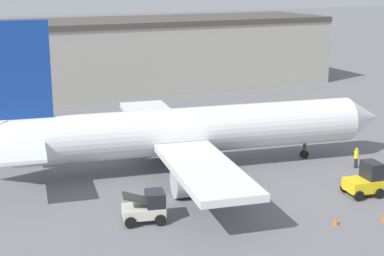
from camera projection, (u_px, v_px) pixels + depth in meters
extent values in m
plane|color=slate|center=(192.00, 168.00, 48.56)|extent=(400.00, 400.00, 0.00)
cube|color=#ADA89E|center=(102.00, 59.00, 79.65)|extent=(64.75, 14.02, 8.99)
cube|color=#47423D|center=(101.00, 23.00, 78.43)|extent=(64.75, 14.30, 0.70)
cylinder|color=silver|center=(192.00, 130.00, 47.74)|extent=(28.58, 7.62, 3.74)
cone|color=silver|center=(362.00, 118.00, 51.96)|extent=(3.47, 4.05, 3.67)
cube|color=silver|center=(154.00, 117.00, 54.97)|extent=(5.99, 12.76, 0.50)
cube|color=silver|center=(205.00, 170.00, 40.08)|extent=(5.99, 12.76, 0.50)
cylinder|color=#B7B7BC|center=(158.00, 137.00, 53.62)|extent=(3.75, 2.71, 2.25)
cylinder|color=#B7B7BC|center=(197.00, 181.00, 42.15)|extent=(3.75, 2.71, 2.25)
cube|color=navy|center=(15.00, 71.00, 42.75)|extent=(5.06, 1.06, 7.23)
cube|color=silver|center=(20.00, 125.00, 47.86)|extent=(3.96, 4.91, 0.24)
cube|color=silver|center=(21.00, 154.00, 40.21)|extent=(3.96, 4.91, 0.24)
cylinder|color=#38383D|center=(304.00, 150.00, 51.13)|extent=(0.28, 0.28, 1.39)
cylinder|color=black|center=(304.00, 154.00, 51.22)|extent=(0.74, 0.44, 0.70)
cylinder|color=#38383D|center=(183.00, 171.00, 45.74)|extent=(0.28, 0.28, 1.39)
cylinder|color=black|center=(183.00, 174.00, 45.81)|extent=(0.94, 0.47, 0.90)
cylinder|color=#38383D|center=(168.00, 153.00, 50.27)|extent=(0.28, 0.28, 1.39)
cylinder|color=black|center=(168.00, 156.00, 50.33)|extent=(0.94, 0.47, 0.90)
cylinder|color=#1E2338|center=(356.00, 163.00, 48.58)|extent=(0.28, 0.28, 0.83)
cylinder|color=yellow|center=(356.00, 154.00, 48.40)|extent=(0.38, 0.38, 0.66)
sphere|color=tan|center=(357.00, 149.00, 48.28)|extent=(0.24, 0.24, 0.24)
cube|color=yellow|center=(363.00, 185.00, 42.44)|extent=(2.60, 2.05, 0.86)
cube|color=black|center=(372.00, 170.00, 42.37)|extent=(1.24, 1.71, 1.23)
cylinder|color=black|center=(379.00, 193.00, 41.97)|extent=(0.77, 0.37, 0.74)
cylinder|color=black|center=(365.00, 185.00, 43.61)|extent=(0.77, 0.37, 0.74)
cylinder|color=black|center=(359.00, 196.00, 41.48)|extent=(0.77, 0.37, 0.74)
cylinder|color=black|center=(345.00, 187.00, 43.12)|extent=(0.77, 0.37, 0.74)
cube|color=beige|center=(144.00, 211.00, 37.93)|extent=(3.02, 2.28, 0.67)
cube|color=black|center=(155.00, 199.00, 37.88)|extent=(1.50, 1.79, 0.95)
cube|color=#333333|center=(136.00, 198.00, 37.60)|extent=(1.92, 1.55, 0.67)
cylinder|color=black|center=(160.00, 220.00, 37.38)|extent=(0.79, 0.43, 0.75)
cylinder|color=black|center=(156.00, 210.00, 39.03)|extent=(0.79, 0.43, 0.75)
cylinder|color=black|center=(131.00, 223.00, 37.01)|extent=(0.79, 0.43, 0.75)
cylinder|color=black|center=(128.00, 212.00, 38.66)|extent=(0.79, 0.43, 0.75)
cone|color=#EF590F|center=(384.00, 217.00, 38.18)|extent=(0.36, 0.36, 0.55)
cone|color=#EF590F|center=(336.00, 221.00, 37.46)|extent=(0.36, 0.36, 0.55)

